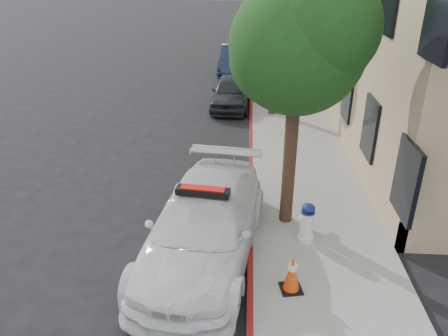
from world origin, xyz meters
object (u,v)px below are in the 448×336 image
police_car (204,226)px  parked_car_mid (231,92)px  parked_car_far (236,59)px  traffic_cone (292,273)px  fire_hydrant (307,223)px

police_car → parked_car_mid: bearing=96.9°
parked_car_far → police_car: bearing=-87.8°
parked_car_mid → parked_car_far: (0.00, 6.14, 0.10)m
police_car → traffic_cone: (1.77, -1.13, -0.24)m
police_car → fire_hydrant: police_car is taller
traffic_cone → parked_car_far: bearing=95.2°
parked_car_mid → parked_car_far: 6.14m
police_car → fire_hydrant: 2.29m
fire_hydrant → parked_car_mid: bearing=105.5°
parked_car_far → fire_hydrant: parked_car_far is taller
police_car → parked_car_mid: (0.14, 10.58, -0.11)m
police_car → traffic_cone: bearing=-25.0°
parked_car_mid → fire_hydrant: parked_car_mid is taller
parked_car_mid → fire_hydrant: size_ratio=4.15×
traffic_cone → parked_car_mid: bearing=97.9°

